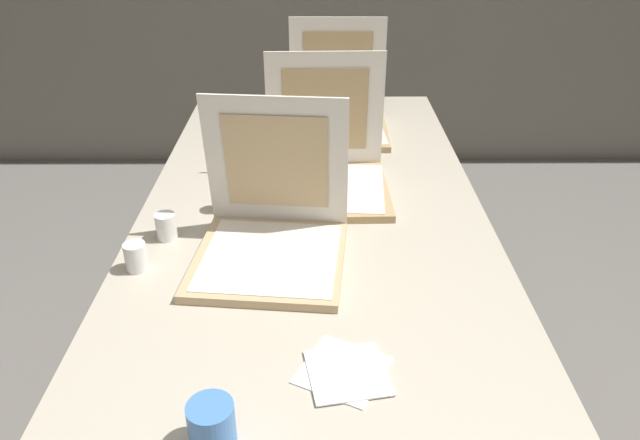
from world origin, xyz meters
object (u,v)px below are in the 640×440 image
table (313,225)px  cup_white_near_left (136,257)px  napkin_pile (345,371)px  cup_white_mid (222,199)px  pizza_box_back (338,116)px  pizza_box_front (271,237)px  cup_printed_front (212,426)px  cup_white_near_center (166,226)px  pizza_box_middle (327,172)px  cup_white_far (244,152)px

table → cup_white_near_left: 0.51m
napkin_pile → table: bearing=95.8°
cup_white_mid → napkin_pile: (0.32, -0.65, -0.03)m
table → pizza_box_back: bearing=81.9°
cup_white_mid → pizza_box_front: bearing=-57.7°
pizza_box_back → cup_printed_front: bearing=-99.2°
cup_white_near_left → cup_white_mid: same height
cup_printed_front → napkin_pile: size_ratio=0.43×
pizza_box_back → table: bearing=-97.4°
napkin_pile → cup_printed_front: bearing=-143.6°
table → cup_printed_front: bearing=-101.3°
pizza_box_back → cup_white_near_left: pizza_box_back is taller
table → cup_white_near_center: bearing=-159.6°
cup_white_near_left → cup_printed_front: 0.58m
cup_white_near_left → cup_white_mid: (0.17, 0.30, 0.00)m
pizza_box_back → cup_white_near_center: 0.91m
pizza_box_back → napkin_pile: bearing=-90.5°
pizza_box_front → pizza_box_back: pizza_box_back is taller
pizza_box_front → cup_printed_front: bearing=-90.3°
pizza_box_middle → cup_white_mid: 0.32m
cup_white_near_left → table: bearing=34.2°
pizza_box_front → pizza_box_middle: bearing=74.8°
cup_white_far → napkin_pile: 1.02m
cup_white_far → cup_white_near_left: bearing=-107.0°
cup_white_near_left → cup_white_near_center: (0.04, 0.14, 0.00)m
cup_white_far → table: bearing=-56.3°
table → pizza_box_middle: pizza_box_middle is taller
cup_white_near_left → cup_printed_front: (0.26, -0.52, 0.01)m
cup_white_near_left → cup_printed_front: cup_printed_front is taller
cup_printed_front → pizza_box_back: bearing=80.1°
cup_white_near_center → napkin_pile: size_ratio=0.35×
cup_white_near_left → cup_white_near_center: size_ratio=1.00×
cup_printed_front → napkin_pile: 0.28m
pizza_box_back → cup_white_far: bearing=-136.7°
cup_printed_front → cup_white_far: bearing=93.4°
cup_white_mid → cup_white_far: (0.03, 0.33, 0.00)m
pizza_box_front → pizza_box_back: size_ratio=1.04×
cup_white_mid → cup_printed_front: (0.09, -0.81, 0.01)m
pizza_box_front → cup_printed_front: (-0.06, -0.57, -0.01)m
table → cup_white_mid: cup_white_mid is taller
table → cup_white_far: (-0.23, 0.34, 0.08)m
pizza_box_front → cup_printed_front: pizza_box_front is taller
cup_white_near_center → cup_white_far: same height
table → pizza_box_back: 0.65m
cup_white_mid → pizza_box_back: bearing=61.0°
table → pizza_box_back: (0.09, 0.63, 0.10)m
cup_white_near_center → pizza_box_front: bearing=-17.4°
cup_white_far → cup_printed_front: size_ratio=0.81×
table → pizza_box_middle: (0.04, 0.15, 0.10)m
napkin_pile → pizza_box_front: bearing=112.1°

